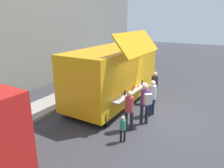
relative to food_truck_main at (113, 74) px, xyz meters
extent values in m
plane|color=#38383D|center=(-0.48, -2.51, -1.55)|extent=(60.00, 60.00, 0.00)
cube|color=#9E998E|center=(-4.00, 2.62, -1.47)|extent=(28.00, 1.60, 0.15)
cube|color=#E8A313|center=(0.00, 0.02, 0.01)|extent=(5.76, 2.52, 2.53)
cube|color=#E8A313|center=(-0.62, -1.50, 1.67)|extent=(3.15, 0.86, 0.92)
cube|color=black|center=(-0.61, -1.08, 0.32)|extent=(2.98, 0.19, 1.14)
cube|color=#B7B7BC|center=(-0.61, -1.29, -0.54)|extent=(3.14, 0.44, 0.05)
cylinder|color=silver|center=(-1.80, -1.30, -0.38)|extent=(0.06, 0.06, 0.26)
cylinder|color=orange|center=(-1.49, -1.22, -0.40)|extent=(0.07, 0.07, 0.23)
cylinder|color=black|center=(-1.21, -1.24, -0.41)|extent=(0.08, 0.08, 0.21)
cylinder|color=yellow|center=(-0.89, -1.30, -0.39)|extent=(0.08, 0.08, 0.24)
cylinder|color=orange|center=(-0.61, -1.33, -0.39)|extent=(0.07, 0.07, 0.24)
cylinder|color=red|center=(-0.30, -1.26, -0.41)|extent=(0.06, 0.06, 0.20)
cylinder|color=yellow|center=(-0.02, -1.36, -0.42)|extent=(0.07, 0.07, 0.18)
cylinder|color=silver|center=(0.26, -1.33, -0.39)|extent=(0.06, 0.06, 0.24)
cylinder|color=black|center=(0.56, -1.34, -0.40)|extent=(0.08, 0.08, 0.22)
cube|color=black|center=(2.79, -0.06, 0.47)|extent=(0.14, 2.00, 1.11)
cylinder|color=black|center=(2.17, 0.99, -1.10)|extent=(0.90, 0.28, 0.90)
cylinder|color=black|center=(2.11, -1.07, -1.10)|extent=(0.90, 0.28, 0.90)
cylinder|color=black|center=(-2.12, 1.11, -1.10)|extent=(0.90, 0.28, 0.90)
cylinder|color=black|center=(-2.18, -0.94, -1.10)|extent=(0.90, 0.28, 0.90)
cylinder|color=#2D5F35|center=(4.35, 2.32, -1.10)|extent=(0.60, 0.60, 0.90)
cylinder|color=#1D2538|center=(-0.57, -2.19, -1.15)|extent=(0.13, 0.13, 0.81)
cylinder|color=#1D2538|center=(-0.36, -2.26, -1.15)|extent=(0.13, 0.13, 0.81)
cylinder|color=silver|center=(-0.46, -2.22, -0.44)|extent=(0.33, 0.33, 0.61)
sphere|color=beige|center=(-0.46, -2.22, -0.02)|extent=(0.23, 0.23, 0.23)
cube|color=brown|center=(-0.72, -2.14, -0.69)|extent=(0.23, 0.19, 0.24)
cylinder|color=#1E2537|center=(-1.48, -2.14, -1.12)|extent=(0.14, 0.14, 0.86)
cylinder|color=#1E2537|center=(-1.31, -2.30, -1.12)|extent=(0.14, 0.14, 0.86)
cylinder|color=#5B2F7A|center=(-1.40, -2.22, -0.37)|extent=(0.36, 0.36, 0.65)
sphere|color=#E3AD81|center=(-1.40, -2.22, 0.08)|extent=(0.24, 0.24, 0.24)
cube|color=beige|center=(-1.58, -2.42, -0.33)|extent=(0.34, 0.34, 0.42)
cylinder|color=#1F2438|center=(-2.21, -1.78, -1.15)|extent=(0.13, 0.13, 0.79)
cylinder|color=#1F2438|center=(-2.11, -1.97, -1.15)|extent=(0.13, 0.13, 0.79)
cylinder|color=#B83640|center=(-2.16, -1.87, -0.45)|extent=(0.33, 0.33, 0.60)
sphere|color=#DEA986|center=(-2.16, -1.87, -0.04)|extent=(0.22, 0.22, 0.22)
cylinder|color=#504B44|center=(0.94, -1.92, -1.14)|extent=(0.13, 0.13, 0.81)
cylinder|color=#504B44|center=(1.11, -1.77, -1.14)|extent=(0.13, 0.13, 0.81)
cylinder|color=#222327|center=(1.02, -1.84, -0.43)|extent=(0.34, 0.34, 0.61)
sphere|color=tan|center=(1.02, -1.84, -0.01)|extent=(0.23, 0.23, 0.23)
cylinder|color=black|center=(-3.06, -1.98, -1.30)|extent=(0.08, 0.08, 0.49)
cylinder|color=black|center=(-2.98, -2.09, -1.30)|extent=(0.08, 0.08, 0.49)
cylinder|color=#328662|center=(-3.02, -2.04, -0.87)|extent=(0.20, 0.20, 0.37)
sphere|color=beige|center=(-3.02, -2.04, -0.61)|extent=(0.14, 0.14, 0.14)
camera|label=1|loc=(-8.91, -4.86, 2.68)|focal=33.58mm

